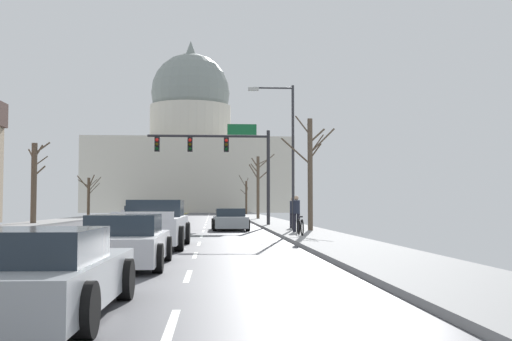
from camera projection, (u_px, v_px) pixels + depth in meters
name	position (u px, v px, depth m)	size (l,w,h in m)	color
ground	(118.00, 239.00, 26.24)	(20.00, 180.00, 0.20)	#4E4E53
signal_gantry	(224.00, 152.00, 40.16)	(7.91, 0.41, 6.52)	#28282D
street_lamp_right	(287.00, 143.00, 32.58)	(2.43, 0.24, 7.59)	#333338
capitol_building	(190.00, 153.00, 109.53)	(34.53, 19.55, 30.45)	beige
sedan_near_00	(230.00, 220.00, 34.99)	(2.10, 4.44, 1.23)	#9EA3A8
sedan_near_01	(164.00, 224.00, 28.26)	(2.15, 4.30, 1.21)	#1E7247
pickup_truck_near_02	(154.00, 226.00, 21.34)	(2.37, 5.67, 1.63)	silver
sedan_near_03	(126.00, 242.00, 14.76)	(1.99, 4.64, 1.24)	silver
sedan_near_04	(41.00, 275.00, 8.18)	(2.04, 4.54, 1.18)	#9EA3A8
sedan_oncoming_00	(136.00, 216.00, 48.57)	(2.00, 4.24, 1.21)	#6B6056
sedan_oncoming_01	(155.00, 213.00, 61.20)	(2.02, 4.61, 1.14)	#9EA3A8
sedan_oncoming_02	(132.00, 211.00, 71.99)	(2.09, 4.54, 1.23)	silver
sedan_oncoming_03	(172.00, 210.00, 85.84)	(2.23, 4.72, 1.28)	#9EA3A8
bare_tree_00	(258.00, 184.00, 56.41)	(2.35, 1.54, 5.87)	brown
bare_tree_01	(34.00, 181.00, 43.28)	(1.89, 1.33, 5.67)	brown
bare_tree_02	(310.00, 169.00, 31.66)	(2.85, 0.70, 5.88)	brown
bare_tree_03	(89.00, 195.00, 64.23)	(2.43, 1.84, 4.37)	#4C3D2D
bare_tree_04	(246.00, 196.00, 79.06)	(1.35, 2.45, 4.93)	#4C3D2D
pedestrian_00	(296.00, 212.00, 29.77)	(0.35, 0.34, 1.74)	black
pedestrian_01	(293.00, 211.00, 34.52)	(0.35, 0.34, 1.72)	black
bicycle_parked	(300.00, 227.00, 26.89)	(0.12, 1.77, 0.85)	black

